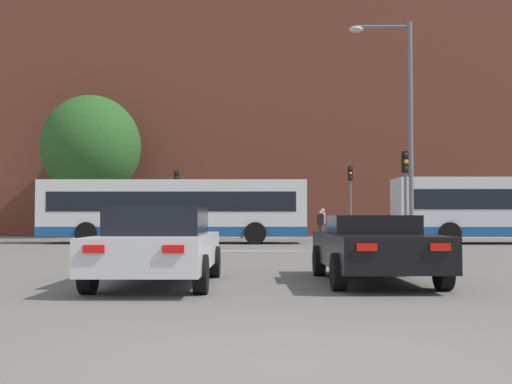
{
  "coord_description": "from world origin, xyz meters",
  "views": [
    {
      "loc": [
        -0.19,
        -5.46,
        1.25
      ],
      "look_at": [
        -0.46,
        25.47,
        2.43
      ],
      "focal_mm": 45.0,
      "sensor_mm": 36.0,
      "label": 1
    }
  ],
  "objects_px": {
    "street_lamp_junction": "(401,113)",
    "pedestrian_walking_east": "(323,220)",
    "car_roadster_right": "(374,247)",
    "car_saloon_left": "(159,245)",
    "traffic_light_far_left": "(176,192)",
    "traffic_light_near_right": "(406,183)",
    "pedestrian_walking_west": "(242,219)",
    "traffic_light_far_right": "(350,190)",
    "pedestrian_waiting": "(321,222)",
    "bus_crossing_lead": "(174,210)"
  },
  "relations": [
    {
      "from": "street_lamp_junction",
      "to": "pedestrian_walking_east",
      "type": "distance_m",
      "value": 16.43
    },
    {
      "from": "car_roadster_right",
      "to": "street_lamp_junction",
      "type": "distance_m",
      "value": 11.41
    },
    {
      "from": "car_saloon_left",
      "to": "traffic_light_far_left",
      "type": "height_order",
      "value": "traffic_light_far_left"
    },
    {
      "from": "car_saloon_left",
      "to": "traffic_light_near_right",
      "type": "distance_m",
      "value": 14.03
    },
    {
      "from": "traffic_light_far_left",
      "to": "traffic_light_near_right",
      "type": "relative_size",
      "value": 1.06
    },
    {
      "from": "pedestrian_walking_east",
      "to": "pedestrian_walking_west",
      "type": "bearing_deg",
      "value": 130.97
    },
    {
      "from": "car_saloon_left",
      "to": "traffic_light_far_right",
      "type": "distance_m",
      "value": 25.91
    },
    {
      "from": "car_roadster_right",
      "to": "street_lamp_junction",
      "type": "bearing_deg",
      "value": 73.22
    },
    {
      "from": "traffic_light_far_left",
      "to": "pedestrian_walking_west",
      "type": "xyz_separation_m",
      "value": [
        3.76,
        0.23,
        -1.53
      ]
    },
    {
      "from": "pedestrian_waiting",
      "to": "traffic_light_far_right",
      "type": "bearing_deg",
      "value": 165.89
    },
    {
      "from": "traffic_light_near_right",
      "to": "pedestrian_walking_east",
      "type": "relative_size",
      "value": 2.12
    },
    {
      "from": "bus_crossing_lead",
      "to": "traffic_light_far_right",
      "type": "xyz_separation_m",
      "value": [
        9.16,
        6.72,
        1.21
      ]
    },
    {
      "from": "street_lamp_junction",
      "to": "traffic_light_near_right",
      "type": "bearing_deg",
      "value": 70.45
    },
    {
      "from": "street_lamp_junction",
      "to": "pedestrian_walking_west",
      "type": "relative_size",
      "value": 4.44
    },
    {
      "from": "car_saloon_left",
      "to": "street_lamp_junction",
      "type": "bearing_deg",
      "value": 57.71
    },
    {
      "from": "car_roadster_right",
      "to": "street_lamp_junction",
      "type": "height_order",
      "value": "street_lamp_junction"
    },
    {
      "from": "car_roadster_right",
      "to": "pedestrian_walking_west",
      "type": "xyz_separation_m",
      "value": [
        -3.26,
        24.5,
        0.43
      ]
    },
    {
      "from": "pedestrian_walking_west",
      "to": "bus_crossing_lead",
      "type": "bearing_deg",
      "value": -46.62
    },
    {
      "from": "car_roadster_right",
      "to": "pedestrian_walking_west",
      "type": "distance_m",
      "value": 24.72
    },
    {
      "from": "pedestrian_walking_east",
      "to": "traffic_light_near_right",
      "type": "bearing_deg",
      "value": -151.46
    },
    {
      "from": "car_saloon_left",
      "to": "pedestrian_waiting",
      "type": "bearing_deg",
      "value": 78.49
    },
    {
      "from": "car_saloon_left",
      "to": "pedestrian_walking_east",
      "type": "xyz_separation_m",
      "value": [
        5.54,
        26.62,
        0.28
      ]
    },
    {
      "from": "car_roadster_right",
      "to": "pedestrian_waiting",
      "type": "xyz_separation_m",
      "value": [
        1.37,
        25.8,
        0.27
      ]
    },
    {
      "from": "street_lamp_junction",
      "to": "traffic_light_far_right",
      "type": "bearing_deg",
      "value": 89.27
    },
    {
      "from": "traffic_light_far_left",
      "to": "street_lamp_junction",
      "type": "distance_m",
      "value": 17.26
    },
    {
      "from": "pedestrian_waiting",
      "to": "bus_crossing_lead",
      "type": "bearing_deg",
      "value": 74.81
    },
    {
      "from": "traffic_light_near_right",
      "to": "pedestrian_walking_west",
      "type": "height_order",
      "value": "traffic_light_near_right"
    },
    {
      "from": "traffic_light_far_left",
      "to": "pedestrian_walking_west",
      "type": "height_order",
      "value": "traffic_light_far_left"
    },
    {
      "from": "traffic_light_far_left",
      "to": "pedestrian_walking_west",
      "type": "relative_size",
      "value": 2.12
    },
    {
      "from": "pedestrian_waiting",
      "to": "street_lamp_junction",
      "type": "bearing_deg",
      "value": 122.95
    },
    {
      "from": "bus_crossing_lead",
      "to": "pedestrian_walking_west",
      "type": "xyz_separation_m",
      "value": [
        2.97,
        6.83,
        -0.48
      ]
    },
    {
      "from": "car_roadster_right",
      "to": "pedestrian_walking_west",
      "type": "bearing_deg",
      "value": 95.89
    },
    {
      "from": "traffic_light_far_right",
      "to": "pedestrian_walking_west",
      "type": "relative_size",
      "value": 2.25
    },
    {
      "from": "bus_crossing_lead",
      "to": "traffic_light_far_right",
      "type": "distance_m",
      "value": 11.42
    },
    {
      "from": "traffic_light_far_left",
      "to": "pedestrian_walking_east",
      "type": "xyz_separation_m",
      "value": [
        8.53,
        1.86,
        -1.6
      ]
    },
    {
      "from": "street_lamp_junction",
      "to": "pedestrian_walking_west",
      "type": "xyz_separation_m",
      "value": [
        -6.02,
        14.28,
        -3.82
      ]
    },
    {
      "from": "street_lamp_junction",
      "to": "pedestrian_waiting",
      "type": "relative_size",
      "value": 5.07
    },
    {
      "from": "traffic_light_far_right",
      "to": "traffic_light_near_right",
      "type": "xyz_separation_m",
      "value": [
        0.24,
        -12.96,
        -0.28
      ]
    },
    {
      "from": "car_roadster_right",
      "to": "traffic_light_far_left",
      "type": "distance_m",
      "value": 25.34
    },
    {
      "from": "bus_crossing_lead",
      "to": "traffic_light_far_right",
      "type": "bearing_deg",
      "value": 126.24
    },
    {
      "from": "traffic_light_far_left",
      "to": "pedestrian_walking_west",
      "type": "bearing_deg",
      "value": 3.51
    },
    {
      "from": "car_roadster_right",
      "to": "pedestrian_walking_east",
      "type": "xyz_separation_m",
      "value": [
        1.51,
        26.14,
        0.36
      ]
    },
    {
      "from": "pedestrian_waiting",
      "to": "car_roadster_right",
      "type": "bearing_deg",
      "value": 114.81
    },
    {
      "from": "pedestrian_waiting",
      "to": "car_saloon_left",
      "type": "bearing_deg",
      "value": 106.23
    },
    {
      "from": "traffic_light_far_left",
      "to": "traffic_light_near_right",
      "type": "height_order",
      "value": "traffic_light_far_left"
    },
    {
      "from": "traffic_light_near_right",
      "to": "bus_crossing_lead",
      "type": "bearing_deg",
      "value": 146.41
    },
    {
      "from": "car_roadster_right",
      "to": "pedestrian_walking_west",
      "type": "height_order",
      "value": "pedestrian_walking_west"
    },
    {
      "from": "bus_crossing_lead",
      "to": "pedestrian_walking_east",
      "type": "height_order",
      "value": "bus_crossing_lead"
    },
    {
      "from": "car_roadster_right",
      "to": "traffic_light_near_right",
      "type": "xyz_separation_m",
      "value": [
        3.18,
        11.42,
        1.83
      ]
    },
    {
      "from": "traffic_light_far_left",
      "to": "pedestrian_walking_east",
      "type": "relative_size",
      "value": 2.24
    }
  ]
}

